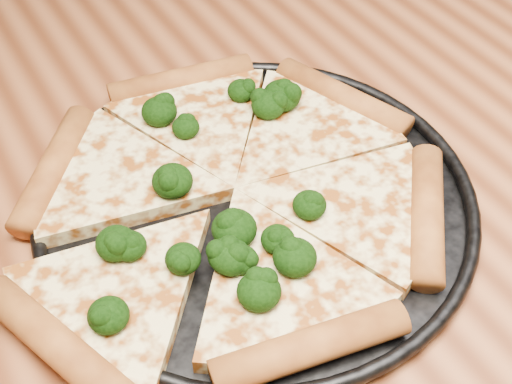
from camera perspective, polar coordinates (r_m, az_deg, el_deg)
dining_table at (r=0.66m, az=2.01°, el=-4.22°), size 1.20×0.90×0.75m
pizza_pan at (r=0.56m, az=0.00°, el=-0.59°), size 0.35×0.35×0.02m
pizza at (r=0.55m, az=-2.12°, el=-0.14°), size 0.38×0.35×0.03m
broccoli_florets at (r=0.53m, az=-2.85°, el=-0.61°), size 0.25×0.24×0.03m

